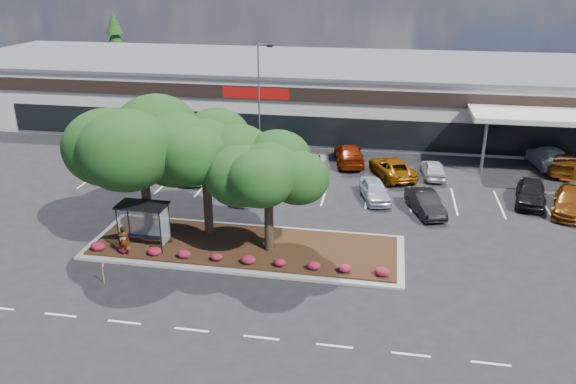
% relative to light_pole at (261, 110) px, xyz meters
% --- Properties ---
extents(ground, '(160.00, 160.00, 0.00)m').
position_rel_light_pole_xyz_m(ground, '(4.68, -19.94, -4.25)').
color(ground, black).
rests_on(ground, ground).
extents(retail_store, '(80.40, 25.20, 6.25)m').
position_rel_light_pole_xyz_m(retail_store, '(4.74, 13.97, -1.10)').
color(retail_store, beige).
rests_on(retail_store, ground).
extents(landscape_island, '(18.00, 6.00, 0.26)m').
position_rel_light_pole_xyz_m(landscape_island, '(2.68, -15.94, -4.13)').
color(landscape_island, gray).
rests_on(landscape_island, ground).
extents(lane_markings, '(33.12, 20.06, 0.01)m').
position_rel_light_pole_xyz_m(lane_markings, '(4.54, -9.52, -4.25)').
color(lane_markings, silver).
rests_on(lane_markings, ground).
extents(shrub_row, '(17.00, 0.80, 0.50)m').
position_rel_light_pole_xyz_m(shrub_row, '(2.68, -18.04, -3.74)').
color(shrub_row, maroon).
rests_on(shrub_row, landscape_island).
extents(bus_shelter, '(2.75, 1.55, 2.59)m').
position_rel_light_pole_xyz_m(bus_shelter, '(-2.82, -16.99, -1.95)').
color(bus_shelter, black).
rests_on(bus_shelter, landscape_island).
extents(island_tree_west, '(7.20, 7.20, 7.89)m').
position_rel_light_pole_xyz_m(island_tree_west, '(-3.32, -15.44, -0.05)').
color(island_tree_west, '#103411').
rests_on(island_tree_west, landscape_island).
extents(island_tree_mid, '(6.60, 6.60, 7.32)m').
position_rel_light_pole_xyz_m(island_tree_mid, '(0.18, -14.74, -0.33)').
color(island_tree_mid, '#103411').
rests_on(island_tree_mid, landscape_island).
extents(island_tree_east, '(5.80, 5.80, 6.50)m').
position_rel_light_pole_xyz_m(island_tree_east, '(4.18, -16.24, -0.74)').
color(island_tree_east, '#103411').
rests_on(island_tree_east, landscape_island).
extents(conifer_north_west, '(4.40, 4.40, 10.00)m').
position_rel_light_pole_xyz_m(conifer_north_west, '(-25.32, 26.06, 0.75)').
color(conifer_north_west, '#103411').
rests_on(conifer_north_west, ground).
extents(person_waiting, '(0.65, 0.45, 1.70)m').
position_rel_light_pole_xyz_m(person_waiting, '(-3.56, -18.24, -3.14)').
color(person_waiting, '#594C47').
rests_on(person_waiting, landscape_island).
extents(light_pole, '(1.43, 0.61, 9.61)m').
position_rel_light_pole_xyz_m(light_pole, '(0.00, 0.00, 0.00)').
color(light_pole, gray).
rests_on(light_pole, ground).
extents(survey_stake, '(0.08, 0.14, 1.14)m').
position_rel_light_pole_xyz_m(survey_stake, '(-3.44, -20.94, -3.53)').
color(survey_stake, '#A68357').
rests_on(survey_stake, ground).
extents(car_0, '(2.71, 4.82, 1.50)m').
position_rel_light_pole_xyz_m(car_0, '(-9.46, -6.16, -3.50)').
color(car_0, black).
rests_on(car_0, ground).
extents(car_1, '(3.72, 6.33, 1.72)m').
position_rel_light_pole_xyz_m(car_1, '(-4.09, -4.72, -3.39)').
color(car_1, '#1B461E').
rests_on(car_1, ground).
extents(car_2, '(2.07, 4.50, 1.50)m').
position_rel_light_pole_xyz_m(car_2, '(0.81, -8.02, -3.51)').
color(car_2, slate).
rests_on(car_2, ground).
extents(car_3, '(3.81, 6.20, 1.68)m').
position_rel_light_pole_xyz_m(car_3, '(2.35, -6.77, -3.42)').
color(car_3, slate).
rests_on(car_3, ground).
extents(car_4, '(3.41, 6.44, 1.72)m').
position_rel_light_pole_xyz_m(car_4, '(4.49, -4.10, -3.39)').
color(car_4, '#BBBBBB').
rests_on(car_4, ground).
extents(car_5, '(2.62, 4.38, 1.40)m').
position_rel_light_pole_xyz_m(car_5, '(9.69, -7.16, -3.56)').
color(car_5, '#B5B9C1').
rests_on(car_5, ground).
extents(car_6, '(2.75, 4.54, 1.41)m').
position_rel_light_pole_xyz_m(car_6, '(13.05, -8.82, -3.55)').
color(car_6, black).
rests_on(car_6, ground).
extents(car_7, '(2.77, 4.91, 1.58)m').
position_rel_light_pole_xyz_m(car_7, '(20.19, -5.92, -3.47)').
color(car_7, black).
rests_on(car_7, ground).
extents(car_8, '(3.51, 5.52, 1.49)m').
position_rel_light_pole_xyz_m(car_8, '(22.47, -7.00, -3.51)').
color(car_8, brown).
rests_on(car_8, ground).
extents(car_9, '(3.32, 4.89, 1.55)m').
position_rel_light_pole_xyz_m(car_9, '(-7.68, 0.55, -3.48)').
color(car_9, black).
rests_on(car_9, ground).
extents(car_10, '(3.12, 5.69, 1.56)m').
position_rel_light_pole_xyz_m(car_10, '(-5.93, 0.29, -3.47)').
color(car_10, black).
rests_on(car_10, ground).
extents(car_11, '(1.91, 4.56, 1.54)m').
position_rel_light_pole_xyz_m(car_11, '(1.05, -0.04, -3.48)').
color(car_11, '#134112').
rests_on(car_11, ground).
extents(car_12, '(2.50, 5.35, 1.51)m').
position_rel_light_pole_xyz_m(car_12, '(1.81, -1.21, -3.50)').
color(car_12, '#134716').
rests_on(car_12, ground).
extents(car_13, '(3.08, 5.73, 1.58)m').
position_rel_light_pole_xyz_m(car_13, '(7.32, 0.40, -3.47)').
color(car_13, '#701B03').
rests_on(car_13, ground).
extents(car_14, '(4.19, 5.77, 1.46)m').
position_rel_light_pole_xyz_m(car_14, '(10.83, -2.21, -3.52)').
color(car_14, '#824304').
rests_on(car_14, ground).
extents(car_15, '(1.90, 4.07, 1.35)m').
position_rel_light_pole_xyz_m(car_15, '(13.94, -1.72, -3.58)').
color(car_15, silver).
rests_on(car_15, ground).
extents(car_16, '(3.46, 5.76, 1.56)m').
position_rel_light_pole_xyz_m(car_16, '(24.08, 1.37, -3.47)').
color(car_16, '#7A380B').
rests_on(car_16, ground).
extents(car_17, '(3.32, 6.12, 1.68)m').
position_rel_light_pole_xyz_m(car_17, '(23.20, 2.47, -3.41)').
color(car_17, silver).
rests_on(car_17, ground).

